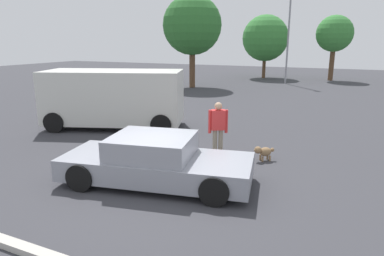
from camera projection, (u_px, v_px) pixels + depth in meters
name	position (u px, v px, depth m)	size (l,w,h in m)	color
ground_plane	(156.00, 186.00, 8.04)	(80.00, 80.00, 0.00)	#38383D
sedan_foreground	(156.00, 161.00, 8.10)	(4.72, 2.58, 1.17)	gray
dog	(264.00, 152.00, 9.68)	(0.50, 0.46, 0.44)	olive
van_white	(114.00, 97.00, 13.28)	(5.62, 3.72, 2.22)	silver
pedestrian	(218.00, 125.00, 9.89)	(0.51, 0.40, 1.62)	gray
light_post_near	(290.00, 16.00, 26.16)	(0.44, 0.44, 7.81)	gray
tree_back_left	(265.00, 38.00, 30.84)	(4.12, 4.12, 5.64)	brown
tree_back_center	(335.00, 34.00, 28.77)	(3.04, 3.04, 5.46)	brown
tree_far_right	(192.00, 25.00, 24.26)	(4.19, 4.19, 6.52)	brown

